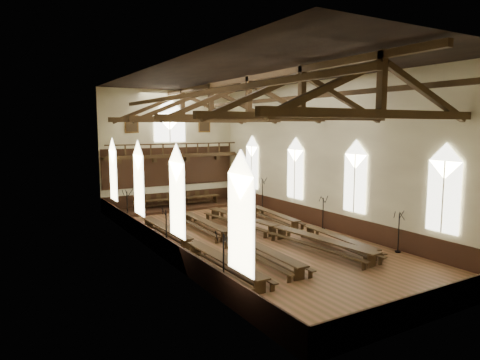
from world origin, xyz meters
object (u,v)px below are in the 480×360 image
Objects in this scene: high_table at (178,199)px; candelabrum_right_mid at (323,219)px; candelabrum_left_far at (128,216)px; dais at (178,207)px; refectory_row_a at (191,244)px; candelabrum_right_far at (262,201)px; refectory_row_b at (231,236)px; candelabrum_left_mid at (166,240)px; candelabrum_left_near at (224,275)px; candelabrum_right_near at (398,240)px; refectory_row_d at (303,226)px; refectory_row_c at (277,229)px.

high_table is 13.17m from candelabrum_right_mid.
candelabrum_left_far reaches higher than high_table.
candelabrum_left_far reaches higher than candelabrum_right_mid.
dais is 13.19m from candelabrum_right_mid.
refectory_row_a reaches higher than dais.
candelabrum_right_far is at bearing -0.58° from candelabrum_left_far.
refectory_row_b is 1.24× the size of dais.
high_table is 2.91× the size of candelabrum_left_mid.
dais is at bearing 140.52° from candelabrum_right_far.
candelabrum_right_mid is at bearing 30.26° from candelabrum_left_near.
refectory_row_a is at bearing -109.30° from dais.
refectory_row_a is 6.21× the size of candelabrum_right_mid.
candelabrum_left_mid is (-0.00, 6.51, -0.03)m from candelabrum_left_near.
refectory_row_b is (2.74, 0.40, -0.01)m from refectory_row_a.
refectory_row_a is 11.42m from candelabrum_right_near.
candelabrum_right_near reaches higher than high_table.
candelabrum_left_mid is at bearing 179.32° from refectory_row_d.
candelabrum_right_mid is (3.97, 0.22, 0.12)m from refectory_row_c.
dais is 7.15m from candelabrum_left_far.
candelabrum_left_far is (-1.20, 7.95, 0.26)m from refectory_row_a.
refectory_row_a is 2.77m from refectory_row_b.
candelabrum_left_near reaches higher than candelabrum_left_far.
dais is at bearing 0.00° from high_table.
candelabrum_left_mid is at bearing 90.00° from candelabrum_left_near.
dais is at bearing 65.04° from candelabrum_left_mid.
candelabrum_right_far reaches higher than refectory_row_c.
candelabrum_left_far is at bearing 90.00° from candelabrum_left_mid.
candelabrum_left_near is 0.97× the size of candelabrum_right_far.
candelabrum_left_near is at bearing -106.75° from high_table.
high_table reaches higher than refectory_row_c.
candelabrum_left_near is 1.04× the size of candelabrum_left_far.
candelabrum_left_mid reaches higher than candelabrum_right_near.
refectory_row_c is at bearing -176.31° from refectory_row_d.
refectory_row_a is 5.94m from refectory_row_c.
high_table is at bearing 82.37° from refectory_row_b.
candelabrum_right_mid is 7.37m from candelabrum_right_far.
candelabrum_left_mid is 12.71m from candelabrum_right_near.
candelabrum_left_mid is at bearing -90.00° from candelabrum_left_far.
refectory_row_b is at bearing 139.66° from candelabrum_right_near.
candelabrum_left_near is at bearing -128.73° from candelabrum_right_far.
dais is at bearing 97.45° from refectory_row_c.
candelabrum_right_far is (7.17, 7.43, 0.33)m from refectory_row_b.
candelabrum_right_mid is (9.90, 0.47, 0.16)m from refectory_row_a.
dais is at bearing 107.46° from refectory_row_d.
candelabrum_right_far reaches higher than refectory_row_b.
refectory_row_d is 12.61m from dais.
refectory_row_b is 5.41× the size of candelabrum_left_mid.
candelabrum_right_far reaches higher than candelabrum_right_near.
high_table is at bearing 70.70° from refectory_row_a.
refectory_row_a is 13.16m from dais.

